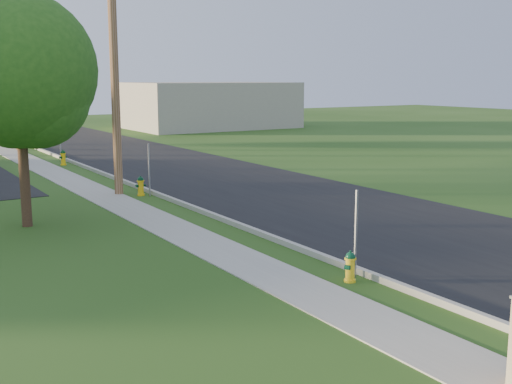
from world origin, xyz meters
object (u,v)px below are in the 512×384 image
at_px(tree_verge, 22,76).
at_px(hydrant_mid, 141,186).
at_px(utility_pole_mid, 114,63).
at_px(utility_pole_far, 12,71).
at_px(hydrant_far, 63,158).
at_px(hydrant_near, 350,267).

bearing_deg(tree_verge, hydrant_mid, 32.68).
height_order(utility_pole_mid, utility_pole_far, utility_pole_mid).
bearing_deg(hydrant_far, utility_pole_mid, -93.02).
bearing_deg(hydrant_mid, utility_pole_far, 91.87).
relative_size(utility_pole_mid, hydrant_mid, 12.85).
distance_m(utility_pole_mid, tree_verge, 5.61).
bearing_deg(utility_pole_far, hydrant_mid, -88.13).
bearing_deg(utility_pole_mid, hydrant_far, 86.98).
bearing_deg(hydrant_near, utility_pole_mid, 92.44).
distance_m(utility_pole_far, hydrant_far, 9.58).
relative_size(utility_pole_mid, utility_pole_far, 1.03).
height_order(tree_verge, hydrant_mid, tree_verge).
height_order(utility_pole_far, hydrant_mid, utility_pole_far).
relative_size(hydrant_near, hydrant_far, 0.89).
bearing_deg(hydrant_near, hydrant_far, 90.13).
bearing_deg(hydrant_mid, hydrant_far, 90.61).
relative_size(hydrant_near, hydrant_mid, 0.92).
relative_size(tree_verge, hydrant_near, 9.83).
bearing_deg(utility_pole_mid, utility_pole_far, 90.00).
bearing_deg(hydrant_far, utility_pole_far, 93.39).
height_order(utility_pole_far, hydrant_far, utility_pole_far).
relative_size(utility_pole_mid, hydrant_far, 12.30).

